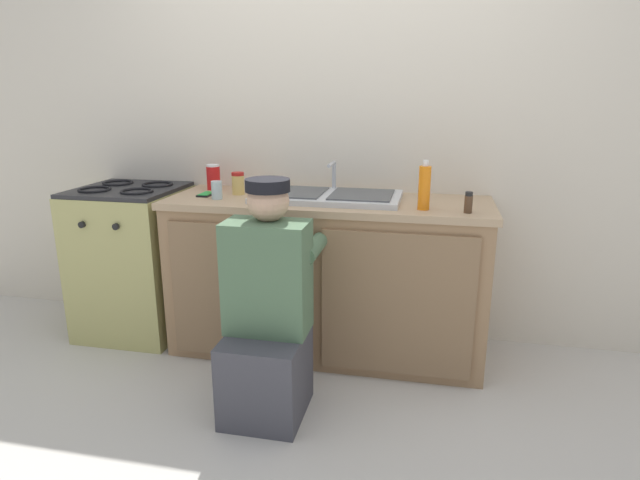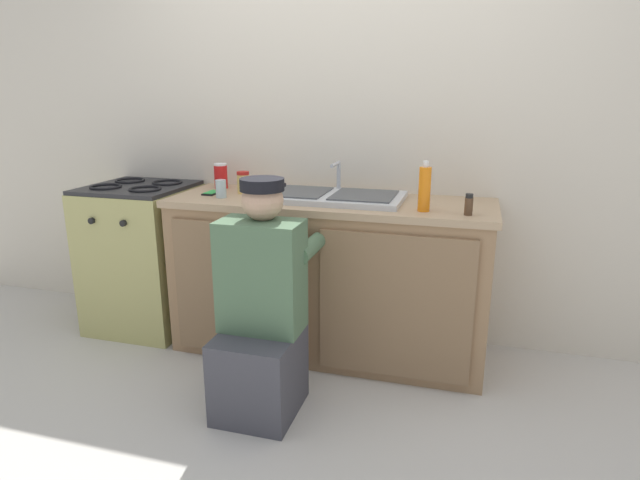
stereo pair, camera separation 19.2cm
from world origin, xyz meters
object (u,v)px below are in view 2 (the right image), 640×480
soap_bottle_orange (425,189)px  water_glass (221,189)px  condiment_jar (243,182)px  spice_bottle_pepper (469,205)px  cell_phone (212,193)px  plumber_person (261,318)px  soda_cup_red (221,176)px  stove_range (144,256)px  sink_double_basin (330,196)px

soap_bottle_orange → water_glass: soap_bottle_orange is taller
condiment_jar → spice_bottle_pepper: size_ratio=1.22×
water_glass → condiment_jar: condiment_jar is taller
water_glass → cell_phone: (-0.10, 0.09, -0.04)m
plumber_person → spice_bottle_pepper: (0.89, 0.49, 0.49)m
water_glass → soda_cup_red: 0.30m
stove_range → spice_bottle_pepper: 2.04m
soap_bottle_orange → spice_bottle_pepper: bearing=-8.7°
spice_bottle_pepper → cell_phone: bearing=173.7°
water_glass → soda_cup_red: soda_cup_red is taller
sink_double_basin → plumber_person: size_ratio=0.72×
sink_double_basin → cell_phone: 0.71m
sink_double_basin → plumber_person: 0.84m
soap_bottle_orange → stove_range: bearing=174.9°
soap_bottle_orange → spice_bottle_pepper: size_ratio=2.38×
soda_cup_red → condiment_jar: size_ratio=1.19×
soap_bottle_orange → water_glass: size_ratio=2.50×
stove_range → condiment_jar: (0.69, 0.03, 0.50)m
stove_range → soap_bottle_orange: bearing=-5.1°
cell_phone → condiment_jar: bearing=20.3°
stove_range → condiment_jar: size_ratio=7.27×
water_glass → soda_cup_red: (-0.13, 0.27, 0.03)m
plumber_person → condiment_jar: plumber_person is taller
sink_double_basin → spice_bottle_pepper: (0.74, -0.19, 0.03)m
soap_bottle_orange → soda_cup_red: bearing=166.2°
soap_bottle_orange → cell_phone: (-1.23, 0.13, -0.11)m
water_glass → soda_cup_red: bearing=116.2°
sink_double_basin → condiment_jar: 0.54m
soda_cup_red → stove_range: bearing=-162.6°
condiment_jar → soda_cup_red: bearing=149.5°
soap_bottle_orange → soda_cup_red: soap_bottle_orange is taller
stove_range → water_glass: (0.62, -0.12, 0.49)m
soda_cup_red → cell_phone: soda_cup_red is taller
soda_cup_red → condiment_jar: bearing=-30.5°
spice_bottle_pepper → plumber_person: bearing=-150.9°
cell_phone → spice_bottle_pepper: (1.45, -0.16, 0.04)m
stove_range → water_glass: size_ratio=9.31×
soda_cup_red → spice_bottle_pepper: bearing=-13.1°
plumber_person → soap_bottle_orange: size_ratio=4.42×
sink_double_basin → cell_phone: bearing=-177.5°
plumber_person → cell_phone: 0.97m
plumber_person → water_glass: size_ratio=11.04×
water_glass → spice_bottle_pepper: spice_bottle_pepper is taller
sink_double_basin → condiment_jar: sink_double_basin is taller
soda_cup_red → cell_phone: (0.03, -0.18, -0.07)m
stove_range → cell_phone: (0.52, -0.03, 0.44)m
soap_bottle_orange → spice_bottle_pepper: soap_bottle_orange is taller
stove_range → spice_bottle_pepper: bearing=-5.5°
soap_bottle_orange → condiment_jar: bearing=169.8°
sink_double_basin → condiment_jar: (-0.53, 0.03, 0.05)m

